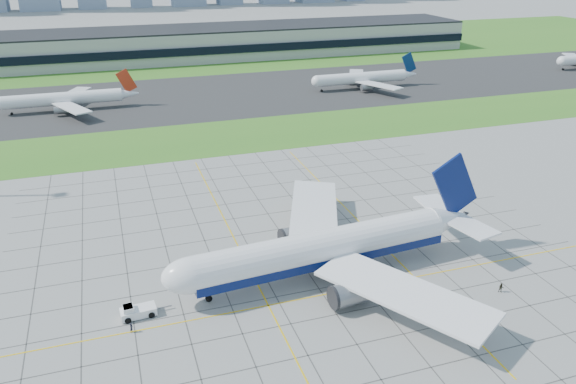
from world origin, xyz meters
name	(u,v)px	position (x,y,z in m)	size (l,w,h in m)	color
ground	(319,289)	(0.00, 0.00, 0.00)	(1400.00, 1400.00, 0.00)	gray
grass_median	(216,138)	(0.00, 90.00, 0.02)	(700.00, 35.00, 0.04)	#387521
asphalt_taxiway	(188,97)	(0.00, 145.00, 0.03)	(700.00, 75.00, 0.04)	#383838
grass_far	(157,52)	(0.00, 255.00, 0.02)	(700.00, 145.00, 0.04)	#387521
apron_markings	(300,258)	(0.43, 11.09, 0.02)	(120.00, 130.00, 0.03)	#474744
terminal	(235,41)	(40.00, 229.87, 7.89)	(260.00, 43.00, 15.80)	#B7B7B2
airliner	(325,249)	(2.59, 4.16, 5.45)	(63.31, 63.94, 19.92)	white
pushback_tug	(136,311)	(-31.34, 1.87, 1.03)	(8.42, 3.31, 2.32)	white
crew_near	(131,328)	(-32.44, -2.09, 0.83)	(0.61, 0.40, 1.67)	black
crew_far	(501,288)	(29.84, -11.10, 0.90)	(0.87, 0.68, 1.80)	black
distant_jet_1	(66,99)	(-45.60, 138.87, 4.49)	(46.95, 42.66, 14.08)	white
distant_jet_2	(363,78)	(72.79, 136.51, 4.49)	(46.09, 42.66, 14.08)	white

